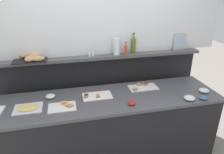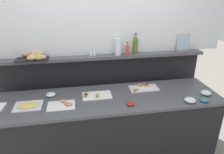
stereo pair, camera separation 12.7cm
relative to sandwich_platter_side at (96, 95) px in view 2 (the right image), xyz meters
The scene contains 20 objects.
ground_plane 1.08m from the sandwich_platter_side, 75.39° to the left, with size 12.00×12.00×0.00m, color gray.
buffet_counter 0.49m from the sandwich_platter_side, 23.60° to the right, with size 2.74×0.74×0.92m.
back_ledge_unit 0.56m from the sandwich_platter_side, 73.80° to the left, with size 2.87×0.22×1.30m.
upper_wall_panel 1.15m from the sandwich_platter_side, 74.53° to the left, with size 3.47×0.08×1.30m, color silver.
sandwich_platter_side is the anchor object (origin of this frame).
sandwich_platter_rear 0.65m from the sandwich_platter_side, ahead, with size 0.38×0.20×0.04m.
sandwich_platter_front 0.42m from the sandwich_platter_side, 157.36° to the right, with size 0.30×0.21×0.04m.
cold_cuts_platter 0.77m from the sandwich_platter_side, behind, with size 0.30×0.23×0.02m.
glass_bowl_large 1.11m from the sandwich_platter_side, 17.33° to the right, with size 0.13×0.13×0.05m.
glass_bowl_medium 1.36m from the sandwich_platter_side, ahead, with size 0.13×0.13×0.05m.
glass_bowl_small 0.54m from the sandwich_platter_side, behind, with size 0.11×0.11×0.05m.
condiment_bowl_dark 1.28m from the sandwich_platter_side, 15.75° to the right, with size 0.10×0.10×0.04m, color teal.
condiment_bowl_teal 0.46m from the sandwich_platter_side, 37.33° to the right, with size 0.09×0.09×0.03m, color red.
olive_oil_bottle 0.90m from the sandwich_platter_side, 35.63° to the left, with size 0.06×0.06×0.28m.
hot_sauce_bottle 0.76m from the sandwich_platter_side, 38.56° to the left, with size 0.04×0.04×0.18m.
salt_shaker 0.58m from the sandwich_platter_side, 90.87° to the left, with size 0.03×0.03×0.09m.
pepper_shaker 0.59m from the sandwich_platter_side, 84.69° to the left, with size 0.03×0.03×0.09m.
bread_basket 0.93m from the sandwich_platter_side, 150.87° to the left, with size 0.40×0.31×0.08m.
framed_picture 1.47m from the sandwich_platter_side, 18.78° to the left, with size 0.19×0.05×0.24m.
water_carafe 0.73m from the sandwich_platter_side, 48.64° to the left, with size 0.09×0.09×0.22m, color silver.
Camera 2 is at (-0.33, -2.17, 2.13)m, focal length 33.27 mm.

